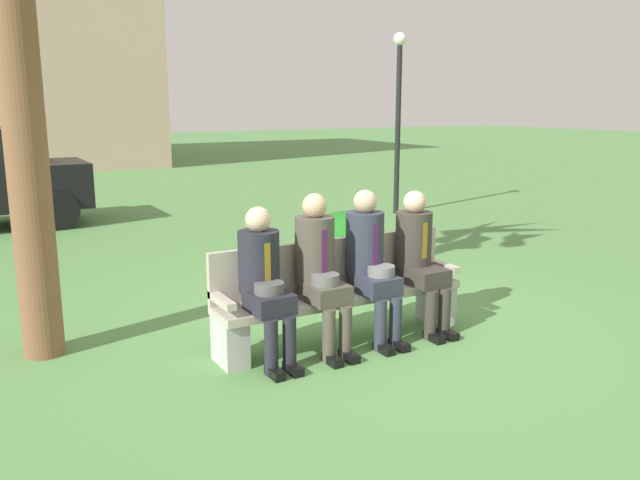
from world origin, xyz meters
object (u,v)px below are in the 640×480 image
(park_bench, at_px, (339,292))
(seated_man_centerleft, at_px, (320,265))
(seated_man_rightmost, at_px, (419,253))
(street_lamp, at_px, (398,104))
(seated_man_centerright, at_px, (370,258))
(seated_man_leftmost, at_px, (264,277))
(shrub_near_bench, at_px, (348,235))

(park_bench, xyz_separation_m, seated_man_centerleft, (-0.27, -0.13, 0.31))
(seated_man_rightmost, xyz_separation_m, street_lamp, (3.69, 5.37, 1.34))
(park_bench, xyz_separation_m, seated_man_centerright, (0.24, -0.13, 0.31))
(seated_man_leftmost, xyz_separation_m, street_lamp, (5.28, 5.38, 1.35))
(seated_man_rightmost, height_order, street_lamp, street_lamp)
(seated_man_rightmost, height_order, shrub_near_bench, seated_man_rightmost)
(seated_man_leftmost, relative_size, seated_man_rightmost, 0.98)
(seated_man_centerleft, distance_m, shrub_near_bench, 3.39)
(park_bench, height_order, shrub_near_bench, park_bench)
(shrub_near_bench, xyz_separation_m, street_lamp, (2.77, 2.66, 1.74))
(shrub_near_bench, bearing_deg, street_lamp, 43.88)
(seated_man_centerright, relative_size, shrub_near_bench, 1.29)
(seated_man_centerright, distance_m, seated_man_rightmost, 0.55)
(seated_man_centerleft, xyz_separation_m, street_lamp, (4.76, 5.37, 1.32))
(seated_man_leftmost, distance_m, seated_man_rightmost, 1.58)
(park_bench, xyz_separation_m, seated_man_leftmost, (-0.79, -0.14, 0.28))
(seated_man_leftmost, bearing_deg, seated_man_rightmost, 0.29)
(seated_man_centerleft, height_order, seated_man_centerright, seated_man_centerleft)
(park_bench, height_order, seated_man_leftmost, seated_man_leftmost)
(seated_man_centerright, xyz_separation_m, street_lamp, (4.24, 5.37, 1.32))
(park_bench, distance_m, street_lamp, 7.09)
(seated_man_leftmost, bearing_deg, shrub_near_bench, 47.29)
(seated_man_leftmost, xyz_separation_m, seated_man_centerright, (1.04, 0.01, 0.03))
(park_bench, xyz_separation_m, street_lamp, (4.48, 5.24, 1.63))
(park_bench, bearing_deg, seated_man_centerleft, -154.26)
(shrub_near_bench, bearing_deg, seated_man_leftmost, -132.71)
(seated_man_centerleft, xyz_separation_m, shrub_near_bench, (1.99, 2.71, -0.42))
(seated_man_rightmost, relative_size, street_lamp, 0.39)
(seated_man_rightmost, relative_size, shrub_near_bench, 1.25)
(park_bench, height_order, seated_man_rightmost, seated_man_rightmost)
(seated_man_rightmost, bearing_deg, shrub_near_bench, 71.15)
(seated_man_leftmost, xyz_separation_m, seated_man_centerleft, (0.52, 0.01, 0.03))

